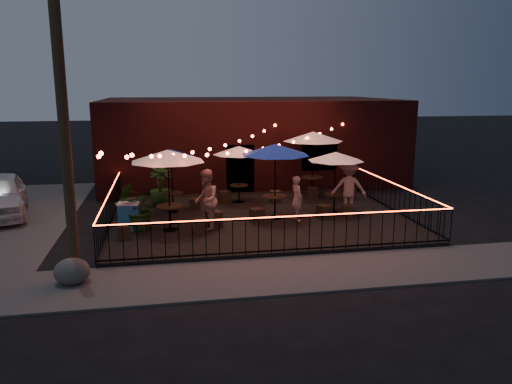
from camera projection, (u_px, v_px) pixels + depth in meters
ground at (269, 237)px, 15.72m from camera, size 110.00×110.00×0.00m
patio at (258, 218)px, 17.62m from camera, size 10.00×8.00×0.15m
sidewalk at (296, 273)px, 12.59m from camera, size 18.00×2.50×0.05m
brick_building at (248, 139)px, 25.08m from camera, size 14.00×8.00×4.00m
utility_pole at (63, 115)px, 11.42m from camera, size 0.26×0.26×8.00m
fence_front at (284, 235)px, 13.65m from camera, size 10.00×0.04×1.04m
fence_left at (110, 208)px, 16.62m from camera, size 0.04×8.00×1.04m
fence_right at (391, 196)px, 18.38m from camera, size 0.04×8.00×1.04m
festoon_lights at (230, 151)px, 16.64m from camera, size 10.02×8.72×1.32m
cafe_table_0 at (168, 157)px, 15.40m from camera, size 2.99×2.99×2.58m
cafe_table_1 at (171, 155)px, 17.75m from camera, size 2.13×2.13×2.29m
cafe_table_2 at (275, 151)px, 16.77m from camera, size 2.90×2.90×2.59m
cafe_table_3 at (239, 151)px, 19.26m from camera, size 2.17×2.17×2.22m
cafe_table_4 at (336, 157)px, 17.67m from camera, size 2.47×2.47×2.21m
cafe_table_5 at (313, 137)px, 20.14m from camera, size 2.80×2.80×2.68m
bistro_chair_0 at (124, 232)px, 14.94m from camera, size 0.41×0.41×0.42m
bistro_chair_1 at (201, 226)px, 15.51m from camera, size 0.39×0.39×0.45m
bistro_chair_2 at (131, 204)px, 18.41m from camera, size 0.39×0.39×0.44m
bistro_chair_3 at (195, 204)px, 18.47m from camera, size 0.44×0.44×0.42m
bistro_chair_4 at (214, 219)px, 16.20m from camera, size 0.56×0.56×0.52m
bistro_chair_5 at (257, 215)px, 16.74m from camera, size 0.52×0.52×0.48m
bistro_chair_6 at (224, 197)px, 19.52m from camera, size 0.52×0.52×0.47m
bistro_chair_7 at (275, 197)px, 19.60m from camera, size 0.42×0.42×0.46m
bistro_chair_8 at (324, 212)px, 17.22m from camera, size 0.52×0.52×0.48m
bistro_chair_9 at (348, 211)px, 17.44m from camera, size 0.43×0.43×0.43m
bistro_chair_10 at (313, 193)px, 20.35m from camera, size 0.38×0.38×0.45m
bistro_chair_11 at (349, 194)px, 20.01m from camera, size 0.45×0.45×0.50m
patron_a at (297, 198)px, 16.87m from camera, size 0.49×0.63×1.54m
patron_b at (206, 200)px, 15.78m from camera, size 0.82×1.01×1.94m
patron_c at (349, 187)px, 17.73m from camera, size 1.40×1.06×1.92m
potted_shrub_a at (141, 209)px, 15.84m from camera, size 1.51×1.41×1.35m
potted_shrub_b at (124, 200)px, 17.28m from camera, size 0.79×0.70×1.22m
potted_shrub_c at (161, 187)px, 18.95m from camera, size 0.87×0.87×1.48m
cooler at (129, 216)px, 15.85m from camera, size 0.73×0.56×0.89m
boulder at (72, 272)px, 11.86m from camera, size 0.88×0.75×0.68m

